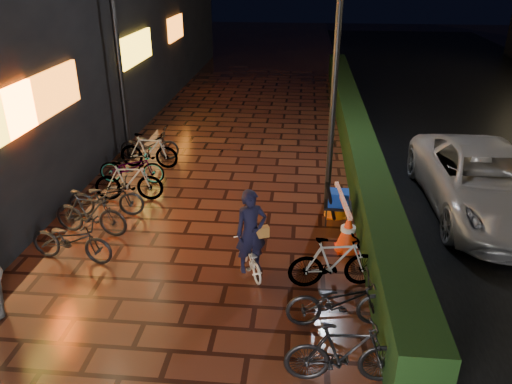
# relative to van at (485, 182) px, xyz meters

# --- Properties ---
(ground) EXTENTS (80.00, 80.00, 0.00)m
(ground) POSITION_rel_van_xyz_m (-5.76, -3.82, -0.73)
(ground) COLOR #381911
(ground) RESTS_ON ground
(hedge) EXTENTS (0.70, 20.00, 1.00)m
(hedge) POSITION_rel_van_xyz_m (-2.46, 4.18, -0.23)
(hedge) COLOR black
(hedge) RESTS_ON ground
(van) EXTENTS (2.49, 5.23, 1.44)m
(van) POSITION_rel_van_xyz_m (0.00, 0.00, 0.00)
(van) COLOR #A4A4A9
(van) RESTS_ON ground
(lamp_post_hedge) EXTENTS (0.48, 0.14, 4.96)m
(lamp_post_hedge) POSITION_rel_van_xyz_m (-3.37, 0.24, 2.00)
(lamp_post_hedge) COLOR black
(lamp_post_hedge) RESTS_ON ground
(lamp_post_sf) EXTENTS (0.52, 0.15, 5.44)m
(lamp_post_sf) POSITION_rel_van_xyz_m (-8.86, 2.61, 2.27)
(lamp_post_sf) COLOR black
(lamp_post_sf) RESTS_ON ground
(cyclist) EXTENTS (0.83, 1.20, 1.64)m
(cyclist) POSITION_rel_van_xyz_m (-4.82, -2.87, -0.12)
(cyclist) COLOR white
(cyclist) RESTS_ON ground
(traffic_barrier) EXTENTS (0.63, 1.89, 0.76)m
(traffic_barrier) POSITION_rel_van_xyz_m (-3.13, -1.18, -0.35)
(traffic_barrier) COLOR #F9390D
(traffic_barrier) RESTS_ON ground
(cart_assembly) EXTENTS (0.61, 0.59, 1.07)m
(cart_assembly) POSITION_rel_van_xyz_m (-3.21, -0.86, -0.18)
(cart_assembly) COLOR black
(cart_assembly) RESTS_ON ground
(parked_bikes_storefront) EXTENTS (1.93, 5.96, 0.95)m
(parked_bikes_storefront) POSITION_rel_van_xyz_m (-8.13, -0.07, -0.28)
(parked_bikes_storefront) COLOR black
(parked_bikes_storefront) RESTS_ON ground
(parked_bikes_hedge) EXTENTS (1.69, 2.77, 0.95)m
(parked_bikes_hedge) POSITION_rel_van_xyz_m (-3.35, -4.15, -0.27)
(parked_bikes_hedge) COLOR black
(parked_bikes_hedge) RESTS_ON ground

